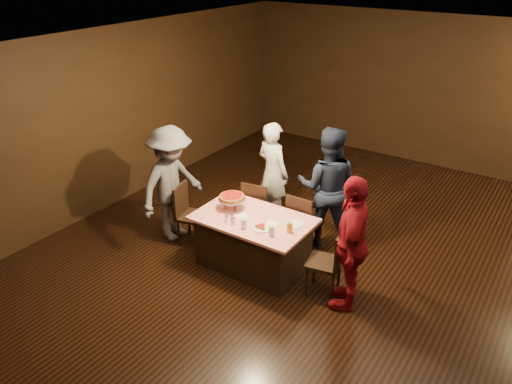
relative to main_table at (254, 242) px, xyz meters
The scene contains 19 objects.
room 1.96m from the main_table, ahead, with size 10.00×10.04×3.02m.
main_table is the anchor object (origin of this frame).
chair_far_left 0.85m from the main_table, 118.07° to the left, with size 0.42×0.42×0.95m, color black.
chair_far_right 0.85m from the main_table, 61.93° to the left, with size 0.42×0.42×0.95m, color black.
chair_end_left 1.10m from the main_table, behind, with size 0.42×0.42×0.95m, color black.
chair_end_right 1.10m from the main_table, ahead, with size 0.42×0.42×0.95m, color black.
diner_white_jacket 1.45m from the main_table, 111.02° to the left, with size 0.62×0.41×1.69m, color silver.
diner_navy_hoodie 1.38m from the main_table, 65.02° to the left, with size 0.90×0.70×1.85m, color black.
diner_grey_knit 1.56m from the main_table, behind, with size 1.17×0.67×1.81m, color #4F4F54.
diner_red_shirt 1.54m from the main_table, ahead, with size 1.04×0.43×1.78m, color maroon.
pizza_stand 0.70m from the main_table, behind, with size 0.38×0.38×0.22m.
plate_with_slice 0.51m from the main_table, 35.75° to the right, with size 0.25×0.25×0.06m.
plate_empty 0.69m from the main_table, 15.26° to the left, with size 0.25×0.25×0.01m, color white.
glass_front_left 0.55m from the main_table, 80.54° to the right, with size 0.08×0.08×0.14m, color silver.
glass_front_right 0.69m from the main_table, 29.05° to the right, with size 0.08×0.08×0.14m, color silver.
glass_amber 0.75m from the main_table, ahead, with size 0.08×0.08×0.14m, color #BF7F26.
condiments 0.55m from the main_table, 122.43° to the right, with size 0.17×0.10×0.09m.
napkin_center 0.49m from the main_table, ahead, with size 0.16×0.16×0.01m, color white.
napkin_left 0.42m from the main_table, 161.57° to the right, with size 0.16×0.16×0.01m, color white.
Camera 1 is at (2.49, -5.06, 4.12)m, focal length 35.00 mm.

